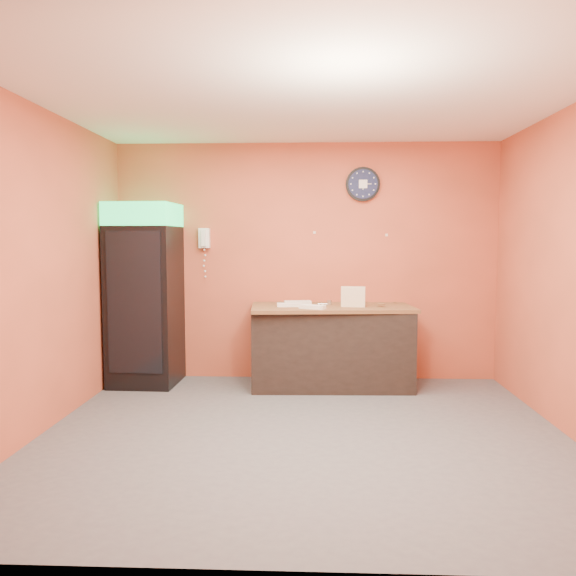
{
  "coord_description": "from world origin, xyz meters",
  "views": [
    {
      "loc": [
        0.06,
        -4.69,
        1.66
      ],
      "look_at": [
        -0.16,
        0.6,
        1.21
      ],
      "focal_mm": 35.0,
      "sensor_mm": 36.0,
      "label": 1
    }
  ],
  "objects": [
    {
      "name": "floor",
      "position": [
        0.0,
        0.0,
        0.0
      ],
      "size": [
        4.5,
        4.5,
        0.0
      ],
      "primitive_type": "plane",
      "color": "#47474C",
      "rests_on": "ground"
    },
    {
      "name": "back_wall",
      "position": [
        0.0,
        2.0,
        1.4
      ],
      "size": [
        4.5,
        0.02,
        2.8
      ],
      "primitive_type": "cube",
      "color": "#CB5739",
      "rests_on": "floor"
    },
    {
      "name": "left_wall",
      "position": [
        -2.25,
        0.0,
        1.4
      ],
      "size": [
        0.02,
        4.0,
        2.8
      ],
      "primitive_type": "cube",
      "color": "#CB5739",
      "rests_on": "floor"
    },
    {
      "name": "ceiling",
      "position": [
        0.0,
        0.0,
        2.8
      ],
      "size": [
        4.5,
        4.0,
        0.02
      ],
      "primitive_type": "cube",
      "color": "white",
      "rests_on": "back_wall"
    },
    {
      "name": "beverage_cooler",
      "position": [
        -1.84,
        1.6,
        1.01
      ],
      "size": [
        0.75,
        0.76,
        2.08
      ],
      "rotation": [
        0.0,
        0.0,
        -0.03
      ],
      "color": "black",
      "rests_on": "floor"
    },
    {
      "name": "prep_counter",
      "position": [
        0.3,
        1.61,
        0.44
      ],
      "size": [
        1.79,
        0.84,
        0.88
      ],
      "primitive_type": "cube",
      "rotation": [
        0.0,
        0.0,
        0.03
      ],
      "color": "black",
      "rests_on": "floor"
    },
    {
      "name": "wall_clock",
      "position": [
        0.66,
        1.97,
        2.31
      ],
      "size": [
        0.4,
        0.06,
        0.4
      ],
      "color": "black",
      "rests_on": "back_wall"
    },
    {
      "name": "wall_phone",
      "position": [
        -1.21,
        1.95,
        1.68
      ],
      "size": [
        0.13,
        0.11,
        0.23
      ],
      "color": "white",
      "rests_on": "back_wall"
    },
    {
      "name": "butcher_paper",
      "position": [
        0.3,
        1.61,
        0.9
      ],
      "size": [
        1.86,
        1.0,
        0.04
      ],
      "primitive_type": "cube",
      "rotation": [
        0.0,
        0.0,
        0.08
      ],
      "color": "brown",
      "rests_on": "prep_counter"
    },
    {
      "name": "sub_roll_stack",
      "position": [
        0.53,
        1.51,
        1.04
      ],
      "size": [
        0.27,
        0.12,
        0.22
      ],
      "rotation": [
        0.0,
        0.0,
        -0.11
      ],
      "color": "#F3E3BD",
      "rests_on": "butcher_paper"
    },
    {
      "name": "wrapped_sandwich_left",
      "position": [
        -0.18,
        1.5,
        0.94
      ],
      "size": [
        0.28,
        0.13,
        0.04
      ],
      "primitive_type": "cube",
      "rotation": [
        0.0,
        0.0,
        0.08
      ],
      "color": "white",
      "rests_on": "butcher_paper"
    },
    {
      "name": "wrapped_sandwich_mid",
      "position": [
        0.08,
        1.32,
        0.94
      ],
      "size": [
        0.3,
        0.22,
        0.04
      ],
      "primitive_type": "cube",
      "rotation": [
        0.0,
        0.0,
        -0.43
      ],
      "color": "white",
      "rests_on": "butcher_paper"
    },
    {
      "name": "wrapped_sandwich_right",
      "position": [
        -0.09,
        1.69,
        0.95
      ],
      "size": [
        0.32,
        0.16,
        0.04
      ],
      "primitive_type": "cube",
      "rotation": [
        0.0,
        0.0,
        0.15
      ],
      "color": "white",
      "rests_on": "butcher_paper"
    },
    {
      "name": "kitchen_tool",
      "position": [
        0.27,
        1.68,
        0.95
      ],
      "size": [
        0.05,
        0.05,
        0.05
      ],
      "primitive_type": "cylinder",
      "color": "silver",
      "rests_on": "butcher_paper"
    }
  ]
}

